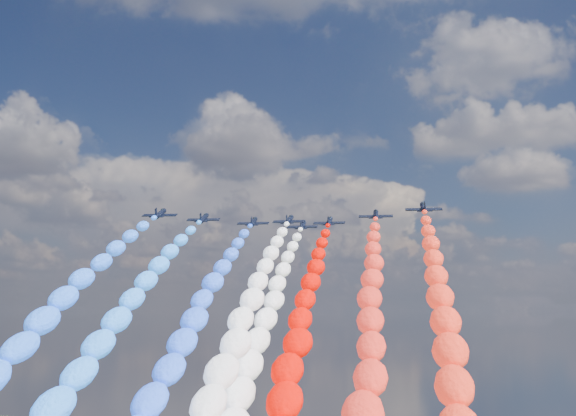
# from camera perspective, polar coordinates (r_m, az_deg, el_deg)

# --- Properties ---
(jet_0) EXTENTS (8.60, 11.26, 5.70)m
(jet_0) POSITION_cam_1_polar(r_m,az_deg,el_deg) (167.36, -10.15, -0.45)
(jet_0) COLOR black
(trail_0) EXTENTS (5.68, 98.05, 50.94)m
(trail_0) POSITION_cam_1_polar(r_m,az_deg,el_deg) (119.21, -18.23, -8.70)
(trail_0) COLOR #2A69FA
(jet_1) EXTENTS (8.57, 11.24, 5.70)m
(jet_1) POSITION_cam_1_polar(r_m,az_deg,el_deg) (174.02, -6.73, -0.82)
(jet_1) COLOR black
(trail_1) EXTENTS (5.68, 98.05, 50.94)m
(trail_1) POSITION_cam_1_polar(r_m,az_deg,el_deg) (124.65, -13.03, -8.86)
(trail_1) COLOR #2C80FB
(jet_2) EXTENTS (8.60, 11.26, 5.70)m
(jet_2) POSITION_cam_1_polar(r_m,az_deg,el_deg) (180.11, -2.77, -1.12)
(jet_2) COLOR black
(trail_2) EXTENTS (5.68, 98.05, 50.94)m
(trail_2) POSITION_cam_1_polar(r_m,az_deg,el_deg) (129.66, -7.21, -8.98)
(trail_2) COLOR blue
(jet_3) EXTENTS (8.01, 10.84, 5.70)m
(jet_3) POSITION_cam_1_polar(r_m,az_deg,el_deg) (176.17, 0.10, -0.97)
(jet_3) COLOR black
(trail_3) EXTENTS (5.68, 98.05, 50.94)m
(trail_3) POSITION_cam_1_polar(r_m,az_deg,el_deg) (125.10, -3.28, -9.06)
(trail_3) COLOR white
(jet_4) EXTENTS (7.95, 10.79, 5.70)m
(jet_4) POSITION_cam_1_polar(r_m,az_deg,el_deg) (187.49, 1.17, -1.40)
(jet_4) COLOR black
(trail_4) EXTENTS (5.68, 98.05, 50.94)m
(trail_4) POSITION_cam_1_polar(r_m,az_deg,el_deg) (136.31, -1.51, -9.00)
(trail_4) COLOR white
(jet_5) EXTENTS (7.91, 10.77, 5.70)m
(jet_5) POSITION_cam_1_polar(r_m,az_deg,el_deg) (179.50, 3.31, -1.09)
(jet_5) COLOR black
(trail_5) EXTENTS (5.68, 98.05, 50.94)m
(trail_5) POSITION_cam_1_polar(r_m,az_deg,el_deg) (127.98, 1.36, -9.05)
(trail_5) COLOR #E60700
(jet_6) EXTENTS (8.03, 10.85, 5.70)m
(jet_6) POSITION_cam_1_polar(r_m,az_deg,el_deg) (167.89, 7.01, -0.54)
(jet_6) COLOR black
(trail_6) EXTENTS (5.68, 98.05, 50.94)m
(trail_6) POSITION_cam_1_polar(r_m,az_deg,el_deg) (116.02, 6.58, -9.08)
(trail_6) COLOR red
(jet_7) EXTENTS (8.09, 10.90, 5.70)m
(jet_7) POSITION_cam_1_polar(r_m,az_deg,el_deg) (158.09, 10.75, 0.02)
(jet_7) COLOR black
(trail_7) EXTENTS (5.68, 98.05, 50.94)m
(trail_7) POSITION_cam_1_polar(r_m,az_deg,el_deg) (106.18, 12.18, -9.04)
(trail_7) COLOR #FB301B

